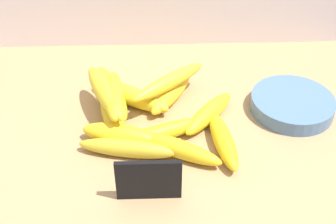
{
  "coord_description": "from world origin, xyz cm",
  "views": [
    {
      "loc": [
        5.61,
        -63.79,
        61.69
      ],
      "look_at": [
        7.85,
        3.15,
        8.0
      ],
      "focal_mm": 47.15,
      "sensor_mm": 36.0,
      "label": 1
    }
  ],
  "objects_px": {
    "banana_8": "(171,93)",
    "banana_9": "(120,134)",
    "banana_4": "(209,113)",
    "banana_11": "(105,92)",
    "fruit_bowl": "(292,104)",
    "banana_2": "(125,148)",
    "banana_10": "(114,95)",
    "banana_1": "(131,95)",
    "banana_6": "(111,92)",
    "banana_12": "(169,82)",
    "banana_7": "(175,147)",
    "banana_3": "(159,133)",
    "banana_5": "(112,110)",
    "chalkboard_sign": "(149,181)",
    "banana_0": "(223,140)"
  },
  "relations": [
    {
      "from": "banana_8",
      "to": "banana_9",
      "type": "xyz_separation_m",
      "value": [
        -0.1,
        -0.13,
        0.0
      ]
    },
    {
      "from": "banana_4",
      "to": "banana_11",
      "type": "bearing_deg",
      "value": 174.82
    },
    {
      "from": "fruit_bowl",
      "to": "banana_4",
      "type": "relative_size",
      "value": 1.08
    },
    {
      "from": "banana_2",
      "to": "banana_10",
      "type": "distance_m",
      "value": 0.12
    },
    {
      "from": "fruit_bowl",
      "to": "banana_1",
      "type": "bearing_deg",
      "value": 174.06
    },
    {
      "from": "fruit_bowl",
      "to": "banana_6",
      "type": "xyz_separation_m",
      "value": [
        -0.39,
        0.05,
        0.01
      ]
    },
    {
      "from": "banana_1",
      "to": "banana_4",
      "type": "height_order",
      "value": "banana_1"
    },
    {
      "from": "banana_2",
      "to": "banana_12",
      "type": "distance_m",
      "value": 0.19
    },
    {
      "from": "banana_7",
      "to": "banana_10",
      "type": "relative_size",
      "value": 1.18
    },
    {
      "from": "banana_3",
      "to": "banana_5",
      "type": "bearing_deg",
      "value": 144.4
    },
    {
      "from": "banana_1",
      "to": "banana_7",
      "type": "relative_size",
      "value": 1.03
    },
    {
      "from": "banana_2",
      "to": "banana_8",
      "type": "bearing_deg",
      "value": 61.41
    },
    {
      "from": "chalkboard_sign",
      "to": "banana_1",
      "type": "bearing_deg",
      "value": 98.32
    },
    {
      "from": "banana_4",
      "to": "banana_8",
      "type": "xyz_separation_m",
      "value": [
        -0.07,
        0.07,
        0.0
      ]
    },
    {
      "from": "fruit_bowl",
      "to": "banana_11",
      "type": "bearing_deg",
      "value": -178.73
    },
    {
      "from": "banana_1",
      "to": "banana_11",
      "type": "distance_m",
      "value": 0.08
    },
    {
      "from": "banana_5",
      "to": "banana_10",
      "type": "height_order",
      "value": "banana_10"
    },
    {
      "from": "chalkboard_sign",
      "to": "banana_9",
      "type": "relative_size",
      "value": 0.73
    },
    {
      "from": "chalkboard_sign",
      "to": "banana_1",
      "type": "height_order",
      "value": "chalkboard_sign"
    },
    {
      "from": "chalkboard_sign",
      "to": "banana_10",
      "type": "bearing_deg",
      "value": 108.13
    },
    {
      "from": "banana_11",
      "to": "banana_6",
      "type": "bearing_deg",
      "value": 84.75
    },
    {
      "from": "banana_5",
      "to": "banana_10",
      "type": "relative_size",
      "value": 1.1
    },
    {
      "from": "banana_1",
      "to": "banana_8",
      "type": "relative_size",
      "value": 1.16
    },
    {
      "from": "banana_0",
      "to": "banana_4",
      "type": "xyz_separation_m",
      "value": [
        -0.02,
        0.08,
        0.0
      ]
    },
    {
      "from": "banana_8",
      "to": "banana_12",
      "type": "distance_m",
      "value": 0.04
    },
    {
      "from": "banana_9",
      "to": "banana_11",
      "type": "bearing_deg",
      "value": 110.75
    },
    {
      "from": "banana_12",
      "to": "banana_0",
      "type": "bearing_deg",
      "value": -56.3
    },
    {
      "from": "banana_9",
      "to": "fruit_bowl",
      "type": "bearing_deg",
      "value": 13.95
    },
    {
      "from": "chalkboard_sign",
      "to": "banana_12",
      "type": "height_order",
      "value": "chalkboard_sign"
    },
    {
      "from": "banana_5",
      "to": "banana_6",
      "type": "distance_m",
      "value": 0.06
    },
    {
      "from": "banana_2",
      "to": "banana_3",
      "type": "distance_m",
      "value": 0.08
    },
    {
      "from": "banana_5",
      "to": "banana_6",
      "type": "height_order",
      "value": "same"
    },
    {
      "from": "banana_11",
      "to": "banana_12",
      "type": "relative_size",
      "value": 0.97
    },
    {
      "from": "chalkboard_sign",
      "to": "banana_8",
      "type": "xyz_separation_m",
      "value": [
        0.05,
        0.27,
        -0.02
      ]
    },
    {
      "from": "banana_0",
      "to": "banana_6",
      "type": "distance_m",
      "value": 0.27
    },
    {
      "from": "fruit_bowl",
      "to": "banana_12",
      "type": "xyz_separation_m",
      "value": [
        -0.26,
        0.04,
        0.04
      ]
    },
    {
      "from": "banana_3",
      "to": "banana_6",
      "type": "xyz_separation_m",
      "value": [
        -0.1,
        0.13,
        0.0
      ]
    },
    {
      "from": "chalkboard_sign",
      "to": "banana_2",
      "type": "bearing_deg",
      "value": 113.35
    },
    {
      "from": "chalkboard_sign",
      "to": "fruit_bowl",
      "type": "relative_size",
      "value": 0.63
    },
    {
      "from": "chalkboard_sign",
      "to": "banana_12",
      "type": "relative_size",
      "value": 0.56
    },
    {
      "from": "fruit_bowl",
      "to": "banana_3",
      "type": "relative_size",
      "value": 0.87
    },
    {
      "from": "fruit_bowl",
      "to": "banana_3",
      "type": "distance_m",
      "value": 0.3
    },
    {
      "from": "banana_7",
      "to": "banana_9",
      "type": "bearing_deg",
      "value": 160.32
    },
    {
      "from": "fruit_bowl",
      "to": "banana_3",
      "type": "xyz_separation_m",
      "value": [
        -0.28,
        -0.08,
        0.0
      ]
    },
    {
      "from": "banana_9",
      "to": "banana_11",
      "type": "distance_m",
      "value": 0.1
    },
    {
      "from": "banana_2",
      "to": "banana_9",
      "type": "height_order",
      "value": "banana_9"
    },
    {
      "from": "banana_2",
      "to": "banana_11",
      "type": "distance_m",
      "value": 0.13
    },
    {
      "from": "banana_10",
      "to": "banana_3",
      "type": "bearing_deg",
      "value": -36.55
    },
    {
      "from": "fruit_bowl",
      "to": "banana_7",
      "type": "distance_m",
      "value": 0.28
    },
    {
      "from": "banana_1",
      "to": "banana_12",
      "type": "distance_m",
      "value": 0.09
    }
  ]
}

